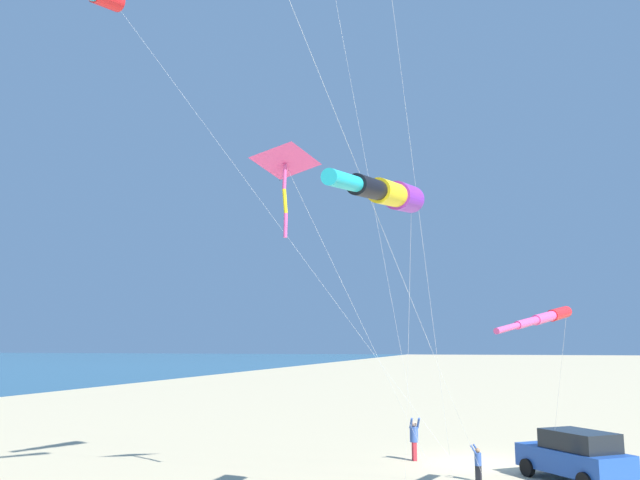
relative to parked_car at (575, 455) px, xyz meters
name	(u,v)px	position (x,y,z in m)	size (l,w,h in m)	color
ground_plane	(471,463)	(-3.92, 3.13, -0.95)	(600.00, 600.00, 0.00)	#C6B58C
parked_car	(575,455)	(0.00, 0.00, 0.00)	(4.11, 4.53, 1.85)	#1E479E
person_adult_flyer	(414,437)	(-6.30, 2.95, 0.05)	(0.56, 0.64, 1.84)	#B72833
person_child_green_jacket	(478,461)	(-3.47, -0.76, -0.24)	(0.46, 0.41, 1.30)	#232328
kite_delta_striped_overhead	(285,163)	(-9.80, -4.59, 10.57)	(5.41, 7.67, 12.11)	#EF4C93
kite_windsock_teal_far_right	(389,193)	(-5.21, -9.27, 8.11)	(1.42, 10.61, 9.81)	purple
kite_windsock_blue_topmost	(545,318)	(-1.07, -4.90, 4.86)	(2.53, 9.59, 6.27)	red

